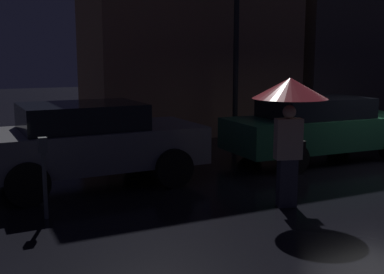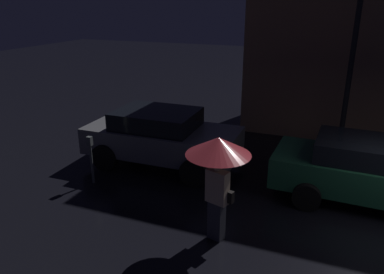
{
  "view_description": "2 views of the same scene",
  "coord_description": "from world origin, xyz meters",
  "px_view_note": "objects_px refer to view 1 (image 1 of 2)",
  "views": [
    {
      "loc": [
        -7.98,
        -7.16,
        2.35
      ],
      "look_at": [
        -4.37,
        0.29,
        0.95
      ],
      "focal_mm": 45.0,
      "sensor_mm": 36.0,
      "label": 1
    },
    {
      "loc": [
        -1.65,
        -6.95,
        4.23
      ],
      "look_at": [
        -4.5,
        0.27,
        1.39
      ],
      "focal_mm": 35.0,
      "sensor_mm": 36.0,
      "label": 2
    }
  ],
  "objects_px": {
    "parked_car_green": "(319,127)",
    "pedestrian_with_umbrella": "(290,102)",
    "parked_car_grey": "(89,141)",
    "parking_meter": "(44,169)",
    "street_lamp_near": "(237,10)"
  },
  "relations": [
    {
      "from": "parked_car_grey",
      "to": "parking_meter",
      "type": "relative_size",
      "value": 3.39
    },
    {
      "from": "parked_car_green",
      "to": "street_lamp_near",
      "type": "height_order",
      "value": "street_lamp_near"
    },
    {
      "from": "parked_car_grey",
      "to": "pedestrian_with_umbrella",
      "type": "bearing_deg",
      "value": -48.72
    },
    {
      "from": "parked_car_grey",
      "to": "street_lamp_near",
      "type": "height_order",
      "value": "street_lamp_near"
    },
    {
      "from": "parked_car_grey",
      "to": "parked_car_green",
      "type": "xyz_separation_m",
      "value": [
        5.24,
        -0.18,
        -0.05
      ]
    },
    {
      "from": "parked_car_green",
      "to": "parking_meter",
      "type": "distance_m",
      "value": 6.48
    },
    {
      "from": "parked_car_grey",
      "to": "street_lamp_near",
      "type": "xyz_separation_m",
      "value": [
        4.49,
        2.28,
        2.71
      ]
    },
    {
      "from": "parked_car_green",
      "to": "pedestrian_with_umbrella",
      "type": "distance_m",
      "value": 3.88
    },
    {
      "from": "parking_meter",
      "to": "street_lamp_near",
      "type": "xyz_separation_m",
      "value": [
        5.56,
        3.94,
        2.77
      ]
    },
    {
      "from": "parking_meter",
      "to": "street_lamp_near",
      "type": "relative_size",
      "value": 0.25
    },
    {
      "from": "parked_car_green",
      "to": "pedestrian_with_umbrella",
      "type": "xyz_separation_m",
      "value": [
        -2.79,
        -2.53,
        0.91
      ]
    },
    {
      "from": "pedestrian_with_umbrella",
      "to": "parking_meter",
      "type": "height_order",
      "value": "pedestrian_with_umbrella"
    },
    {
      "from": "pedestrian_with_umbrella",
      "to": "parked_car_grey",
      "type": "bearing_deg",
      "value": -30.62
    },
    {
      "from": "parking_meter",
      "to": "parked_car_green",
      "type": "bearing_deg",
      "value": 13.13
    },
    {
      "from": "parked_car_grey",
      "to": "parked_car_green",
      "type": "relative_size",
      "value": 0.92
    }
  ]
}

